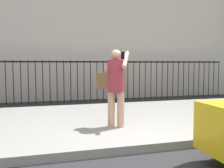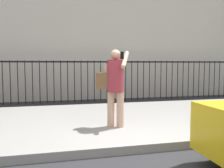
{
  "view_description": "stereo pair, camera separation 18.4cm",
  "coord_description": "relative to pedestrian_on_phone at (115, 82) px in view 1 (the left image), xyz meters",
  "views": [
    {
      "loc": [
        -1.76,
        -3.76,
        1.47
      ],
      "look_at": [
        -0.24,
        1.57,
        1.03
      ],
      "focal_mm": 40.63,
      "sensor_mm": 36.0,
      "label": 1
    },
    {
      "loc": [
        -1.58,
        -3.8,
        1.47
      ],
      "look_at": [
        -0.24,
        1.57,
        1.03
      ],
      "focal_mm": 40.63,
      "sensor_mm": 36.0,
      "label": 2
    }
  ],
  "objects": [
    {
      "name": "iron_fence",
      "position": [
        0.27,
        4.61,
        -0.07
      ],
      "size": [
        12.03,
        0.04,
        1.6
      ],
      "color": "black",
      "rests_on": "ground"
    },
    {
      "name": "sidewalk",
      "position": [
        0.27,
        0.91,
        -1.01
      ],
      "size": [
        28.0,
        4.4,
        0.15
      ],
      "primitive_type": "cube",
      "color": "gray",
      "rests_on": "ground"
    },
    {
      "name": "ground_plane",
      "position": [
        0.27,
        -1.29,
        -1.09
      ],
      "size": [
        60.0,
        60.0,
        0.0
      ],
      "primitive_type": "plane",
      "color": "#28282B"
    },
    {
      "name": "pedestrian_on_phone",
      "position": [
        0.0,
        0.0,
        0.0
      ],
      "size": [
        0.72,
        0.58,
        1.62
      ],
      "color": "tan",
      "rests_on": "sidewalk"
    }
  ]
}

